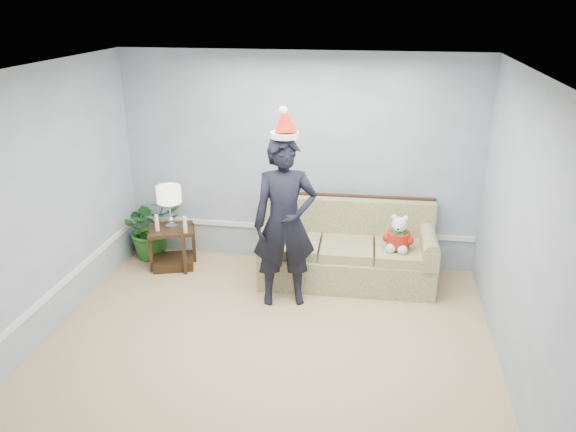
{
  "coord_description": "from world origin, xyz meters",
  "views": [
    {
      "loc": [
        0.99,
        -4.22,
        3.28
      ],
      "look_at": [
        0.02,
        1.55,
        0.98
      ],
      "focal_mm": 35.0,
      "sensor_mm": 36.0,
      "label": 1
    }
  ],
  "objects_px": {
    "sofa": "(347,252)",
    "man": "(285,223)",
    "houseplant": "(152,227)",
    "teddy_bear": "(398,237)",
    "table_lamp": "(169,196)",
    "side_table": "(173,252)"
  },
  "relations": [
    {
      "from": "houseplant",
      "to": "man",
      "type": "distance_m",
      "value": 2.21
    },
    {
      "from": "table_lamp",
      "to": "man",
      "type": "xyz_separation_m",
      "value": [
        1.58,
        -0.66,
        0.01
      ]
    },
    {
      "from": "table_lamp",
      "to": "teddy_bear",
      "type": "height_order",
      "value": "table_lamp"
    },
    {
      "from": "table_lamp",
      "to": "houseplant",
      "type": "relative_size",
      "value": 0.64
    },
    {
      "from": "sofa",
      "to": "teddy_bear",
      "type": "bearing_deg",
      "value": -18.45
    },
    {
      "from": "side_table",
      "to": "man",
      "type": "height_order",
      "value": "man"
    },
    {
      "from": "sofa",
      "to": "table_lamp",
      "type": "bearing_deg",
      "value": 178.78
    },
    {
      "from": "side_table",
      "to": "table_lamp",
      "type": "xyz_separation_m",
      "value": [
        -0.01,
        0.04,
        0.75
      ]
    },
    {
      "from": "table_lamp",
      "to": "man",
      "type": "distance_m",
      "value": 1.72
    },
    {
      "from": "table_lamp",
      "to": "houseplant",
      "type": "distance_m",
      "value": 0.68
    },
    {
      "from": "table_lamp",
      "to": "side_table",
      "type": "bearing_deg",
      "value": -78.69
    },
    {
      "from": "sofa",
      "to": "man",
      "type": "bearing_deg",
      "value": -135.87
    },
    {
      "from": "sofa",
      "to": "table_lamp",
      "type": "height_order",
      "value": "table_lamp"
    },
    {
      "from": "sofa",
      "to": "side_table",
      "type": "bearing_deg",
      "value": 179.79
    },
    {
      "from": "side_table",
      "to": "man",
      "type": "distance_m",
      "value": 1.86
    },
    {
      "from": "sofa",
      "to": "man",
      "type": "distance_m",
      "value": 1.13
    },
    {
      "from": "man",
      "to": "houseplant",
      "type": "bearing_deg",
      "value": 141.05
    },
    {
      "from": "sofa",
      "to": "man",
      "type": "xyz_separation_m",
      "value": [
        -0.66,
        -0.68,
        0.62
      ]
    },
    {
      "from": "side_table",
      "to": "teddy_bear",
      "type": "xyz_separation_m",
      "value": [
        2.83,
        -0.13,
        0.46
      ]
    },
    {
      "from": "teddy_bear",
      "to": "table_lamp",
      "type": "bearing_deg",
      "value": -175.02
    },
    {
      "from": "houseplant",
      "to": "teddy_bear",
      "type": "height_order",
      "value": "teddy_bear"
    },
    {
      "from": "sofa",
      "to": "houseplant",
      "type": "relative_size",
      "value": 2.48
    }
  ]
}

